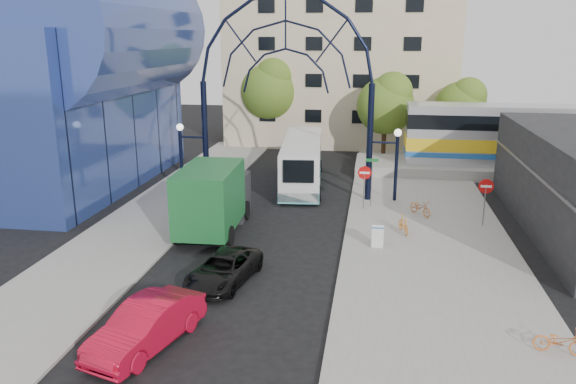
% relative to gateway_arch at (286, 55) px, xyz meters
% --- Properties ---
extents(ground, '(120.00, 120.00, 0.00)m').
position_rel_gateway_arch_xyz_m(ground, '(0.00, -14.00, -8.56)').
color(ground, black).
rests_on(ground, ground).
extents(sidewalk_east, '(8.00, 56.00, 0.12)m').
position_rel_gateway_arch_xyz_m(sidewalk_east, '(8.00, -10.00, -8.50)').
color(sidewalk_east, gray).
rests_on(sidewalk_east, ground).
extents(plaza_west, '(5.00, 50.00, 0.12)m').
position_rel_gateway_arch_xyz_m(plaza_west, '(-6.50, -8.00, -8.50)').
color(plaza_west, gray).
rests_on(plaza_west, ground).
extents(gateway_arch, '(13.64, 0.44, 12.10)m').
position_rel_gateway_arch_xyz_m(gateway_arch, '(0.00, 0.00, 0.00)').
color(gateway_arch, black).
rests_on(gateway_arch, ground).
extents(stop_sign, '(0.80, 0.07, 2.50)m').
position_rel_gateway_arch_xyz_m(stop_sign, '(4.80, -2.00, -6.56)').
color(stop_sign, slate).
rests_on(stop_sign, sidewalk_east).
extents(do_not_enter_sign, '(0.76, 0.07, 2.48)m').
position_rel_gateway_arch_xyz_m(do_not_enter_sign, '(11.00, -4.00, -6.58)').
color(do_not_enter_sign, slate).
rests_on(do_not_enter_sign, sidewalk_east).
extents(street_name_sign, '(0.70, 0.70, 2.80)m').
position_rel_gateway_arch_xyz_m(street_name_sign, '(5.20, -1.40, -6.43)').
color(street_name_sign, slate).
rests_on(street_name_sign, sidewalk_east).
extents(sandwich_board, '(0.55, 0.61, 0.99)m').
position_rel_gateway_arch_xyz_m(sandwich_board, '(5.60, -8.02, -7.81)').
color(sandwich_board, white).
rests_on(sandwich_board, sidewalk_east).
extents(transit_hall, '(16.50, 18.00, 14.50)m').
position_rel_gateway_arch_xyz_m(transit_hall, '(-15.30, 1.00, -1.86)').
color(transit_hall, navy).
rests_on(transit_hall, ground).
extents(apartment_block, '(20.00, 12.10, 14.00)m').
position_rel_gateway_arch_xyz_m(apartment_block, '(2.00, 20.97, -1.55)').
color(apartment_block, '#CBBB8D').
rests_on(apartment_block, ground).
extents(tree_north_a, '(4.48, 4.48, 7.00)m').
position_rel_gateway_arch_xyz_m(tree_north_a, '(6.12, 11.93, -3.95)').
color(tree_north_a, '#382314').
rests_on(tree_north_a, ground).
extents(tree_north_b, '(5.12, 5.12, 8.00)m').
position_rel_gateway_arch_xyz_m(tree_north_b, '(-3.88, 15.93, -3.29)').
color(tree_north_b, '#382314').
rests_on(tree_north_b, ground).
extents(tree_north_c, '(4.16, 4.16, 6.50)m').
position_rel_gateway_arch_xyz_m(tree_north_c, '(12.12, 13.93, -4.28)').
color(tree_north_c, '#382314').
rests_on(tree_north_c, ground).
extents(city_bus, '(3.41, 11.12, 3.01)m').
position_rel_gateway_arch_xyz_m(city_bus, '(0.56, 3.46, -6.98)').
color(city_bus, silver).
rests_on(city_bus, ground).
extents(green_truck, '(2.92, 7.05, 3.51)m').
position_rel_gateway_arch_xyz_m(green_truck, '(-2.60, -6.57, -6.80)').
color(green_truck, black).
rests_on(green_truck, ground).
extents(black_suv, '(2.70, 4.53, 1.18)m').
position_rel_gateway_arch_xyz_m(black_suv, '(-0.49, -12.65, -7.97)').
color(black_suv, black).
rests_on(black_suv, ground).
extents(red_sedan, '(2.80, 4.80, 1.49)m').
position_rel_gateway_arch_xyz_m(red_sedan, '(-1.65, -17.71, -7.81)').
color(red_sedan, '#B60B26').
rests_on(red_sedan, ground).
extents(bike_near_a, '(1.43, 1.66, 0.86)m').
position_rel_gateway_arch_xyz_m(bike_near_a, '(7.92, -2.67, -8.00)').
color(bike_near_a, orange).
rests_on(bike_near_a, sidewalk_east).
extents(bike_near_b, '(0.80, 1.56, 0.90)m').
position_rel_gateway_arch_xyz_m(bike_near_b, '(6.88, -5.84, -7.99)').
color(bike_near_b, orange).
rests_on(bike_near_b, sidewalk_east).
extents(bike_far_a, '(1.64, 0.81, 0.82)m').
position_rel_gateway_arch_xyz_m(bike_far_a, '(11.19, -16.32, -8.02)').
color(bike_far_a, '#D06929').
rests_on(bike_far_a, sidewalk_east).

